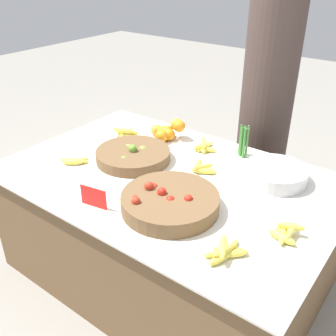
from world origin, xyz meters
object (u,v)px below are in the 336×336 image
lime_bowl (133,155)px  vendor_person (266,107)px  price_sign (94,197)px  tomato_basket (170,202)px  metal_bowl (275,174)px

lime_bowl → vendor_person: (0.38, 0.92, 0.11)m
price_sign → lime_bowl: bearing=99.3°
tomato_basket → price_sign: size_ratio=3.27×
tomato_basket → price_sign: (-0.30, -0.20, 0.01)m
lime_bowl → vendor_person: vendor_person is taller
tomato_basket → price_sign: tomato_basket is taller
vendor_person → metal_bowl: bearing=-60.8°
tomato_basket → vendor_person: vendor_person is taller
lime_bowl → tomato_basket: 0.53m
vendor_person → price_sign: bearing=-98.8°
lime_bowl → price_sign: same height
lime_bowl → metal_bowl: lime_bowl is taller
tomato_basket → lime_bowl: bearing=150.0°
price_sign → vendor_person: size_ratio=0.08×
lime_bowl → price_sign: bearing=-70.5°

